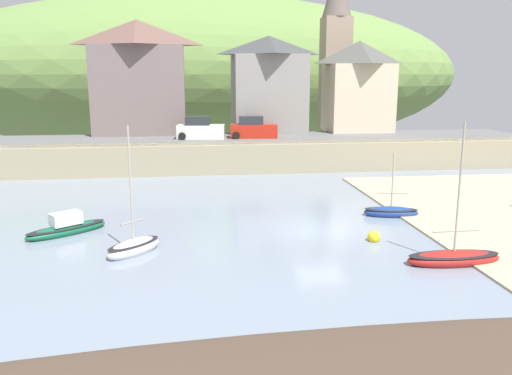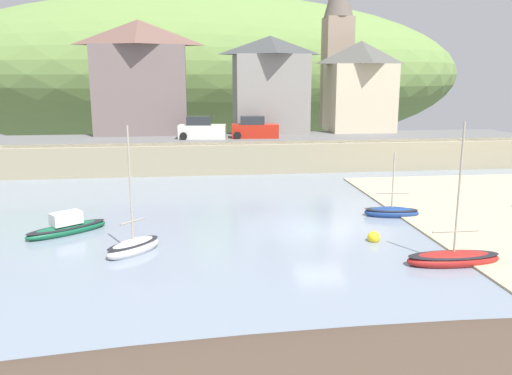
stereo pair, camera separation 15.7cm
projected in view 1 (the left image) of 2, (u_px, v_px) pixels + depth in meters
The scene contains 14 objects.
ground at pixel (429, 304), 18.04m from camera, with size 48.00×41.00×0.61m.
quay_seawall at pixel (270, 154), 43.84m from camera, with size 48.00×9.40×2.40m.
hillside_backdrop at pixel (192, 74), 78.26m from camera, with size 80.00×44.00×22.62m.
waterfront_building_left at pixel (139, 77), 48.57m from camera, with size 8.69×4.91×10.41m.
waterfront_building_centre at pixel (269, 84), 50.24m from camera, with size 7.12×5.79×9.09m.
waterfront_building_right at pixel (358, 86), 51.40m from camera, with size 6.42×5.31×8.69m.
church_with_spire at pixel (336, 43), 54.21m from camera, with size 3.00×3.00×16.88m.
sailboat_nearest_shore at pixel (391, 212), 29.90m from camera, with size 3.23×1.72×3.83m.
sailboat_blue_trim at pixel (134, 247), 23.62m from camera, with size 2.74×2.77×5.96m.
sailboat_tall_mast at pixel (454, 258), 22.33m from camera, with size 4.12×1.28×6.22m.
dinghy_open_wooden at pixel (67, 228), 26.54m from camera, with size 4.06×3.44×1.25m.
parked_car_near_slipway at pixel (200, 129), 45.85m from camera, with size 4.27×2.15×1.95m.
parked_car_by_wall at pixel (253, 129), 46.43m from camera, with size 4.23×2.03×1.95m.
mooring_buoy at pixel (374, 237), 25.39m from camera, with size 0.62×0.62×0.62m.
Camera 1 is at (-6.68, -25.43, 7.91)m, focal length 36.78 mm.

